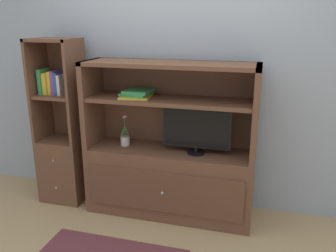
% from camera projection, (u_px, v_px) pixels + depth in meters
% --- Properties ---
extents(ground_plane, '(8.00, 8.00, 0.00)m').
position_uv_depth(ground_plane, '(158.00, 233.00, 3.13)').
color(ground_plane, tan).
extents(painted_rear_wall, '(6.00, 0.10, 2.80)m').
position_uv_depth(painted_rear_wall, '(179.00, 67.00, 3.42)').
color(painted_rear_wall, '#9EA8B2').
rests_on(painted_rear_wall, ground_plane).
extents(media_console, '(1.59, 0.50, 1.48)m').
position_uv_depth(media_console, '(170.00, 166.00, 3.37)').
color(media_console, brown).
rests_on(media_console, ground_plane).
extents(tv_monitor, '(0.62, 0.17, 0.43)m').
position_uv_depth(tv_monitor, '(197.00, 130.00, 3.15)').
color(tv_monitor, black).
rests_on(tv_monitor, media_console).
extents(potted_plant, '(0.09, 0.09, 0.30)m').
position_uv_depth(potted_plant, '(125.00, 139.00, 3.41)').
color(potted_plant, beige).
rests_on(potted_plant, media_console).
extents(magazine_stack, '(0.31, 0.36, 0.07)m').
position_uv_depth(magazine_stack, '(137.00, 93.00, 3.24)').
color(magazine_stack, gold).
rests_on(magazine_stack, media_console).
extents(bookshelf_tall, '(0.45, 0.39, 1.67)m').
position_uv_depth(bookshelf_tall, '(64.00, 148.00, 3.64)').
color(bookshelf_tall, brown).
rests_on(bookshelf_tall, ground_plane).
extents(upright_book_row, '(0.23, 0.18, 0.25)m').
position_uv_depth(upright_book_row, '(52.00, 83.00, 3.45)').
color(upright_book_row, '#338C4C').
rests_on(upright_book_row, bookshelf_tall).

